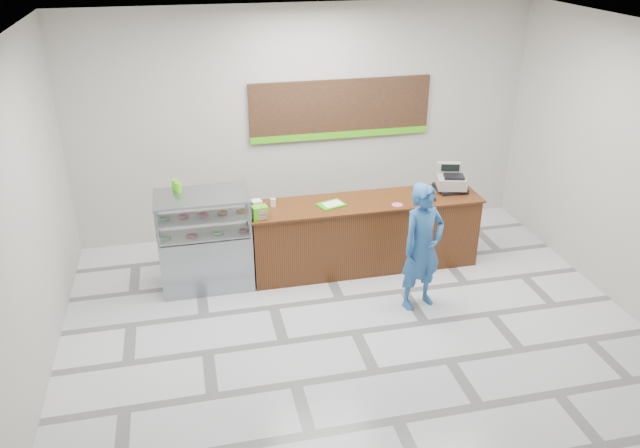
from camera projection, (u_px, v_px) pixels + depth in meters
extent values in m
plane|color=silver|center=(356.00, 332.00, 7.59)|extent=(7.00, 7.00, 0.00)
plane|color=#B7B2A8|center=(305.00, 123.00, 9.46)|extent=(7.00, 0.00, 7.00)
plane|color=silver|center=(365.00, 36.00, 6.06)|extent=(7.00, 7.00, 0.00)
cube|color=#552B12|center=(364.00, 235.00, 8.84)|extent=(3.20, 0.70, 1.00)
cube|color=#552B12|center=(365.00, 202.00, 8.62)|extent=(3.26, 0.76, 0.03)
cube|color=gray|center=(207.00, 258.00, 8.44)|extent=(1.20, 0.70, 0.80)
cube|color=white|center=(203.00, 215.00, 8.16)|extent=(1.20, 0.70, 0.50)
cube|color=gray|center=(201.00, 196.00, 8.04)|extent=(1.22, 0.72, 0.03)
cube|color=silver|center=(204.00, 230.00, 8.26)|extent=(1.14, 0.64, 0.02)
cube|color=silver|center=(203.00, 214.00, 8.15)|extent=(1.14, 0.64, 0.02)
torus|color=#8CDA86|center=(165.00, 235.00, 8.05)|extent=(0.15, 0.15, 0.05)
torus|color=#D45D83|center=(192.00, 233.00, 8.12)|extent=(0.15, 0.15, 0.05)
torus|color=#8CDA86|center=(217.00, 230.00, 8.19)|extent=(0.15, 0.15, 0.05)
torus|color=#D45D83|center=(243.00, 228.00, 8.25)|extent=(0.15, 0.15, 0.05)
torus|color=#8CDA86|center=(163.00, 214.00, 8.08)|extent=(0.15, 0.15, 0.05)
torus|color=#D45D83|center=(183.00, 212.00, 8.13)|extent=(0.15, 0.15, 0.05)
torus|color=#D45D83|center=(202.00, 210.00, 8.18)|extent=(0.15, 0.15, 0.05)
torus|color=#AE783B|center=(222.00, 208.00, 8.23)|extent=(0.15, 0.15, 0.05)
torus|color=#AE783B|center=(240.00, 207.00, 8.28)|extent=(0.15, 0.15, 0.05)
cube|color=black|center=(341.00, 109.00, 9.45)|extent=(2.80, 0.05, 0.90)
cube|color=#4AC113|center=(341.00, 135.00, 9.59)|extent=(2.80, 0.02, 0.10)
cube|color=black|center=(450.00, 188.00, 8.94)|extent=(0.40, 0.40, 0.06)
cube|color=gray|center=(451.00, 181.00, 8.90)|extent=(0.49, 0.51, 0.16)
cube|color=black|center=(454.00, 177.00, 8.78)|extent=(0.32, 0.27, 0.04)
cube|color=gray|center=(449.00, 168.00, 8.93)|extent=(0.35, 0.18, 0.16)
cube|color=black|center=(450.00, 168.00, 8.88)|extent=(0.25, 0.08, 0.10)
cube|color=black|center=(432.00, 198.00, 8.66)|extent=(0.10, 0.17, 0.04)
cube|color=#2FB809|center=(331.00, 205.00, 8.48)|extent=(0.41, 0.35, 0.02)
cube|color=white|center=(333.00, 204.00, 8.47)|extent=(0.30, 0.25, 0.00)
cube|color=white|center=(256.00, 204.00, 8.37)|extent=(0.15, 0.15, 0.11)
cylinder|color=silver|center=(273.00, 202.00, 8.43)|extent=(0.07, 0.07, 0.11)
cube|color=#4AC113|center=(260.00, 213.00, 8.06)|extent=(0.22, 0.16, 0.17)
cylinder|color=#D45D83|center=(397.00, 205.00, 8.49)|extent=(0.15, 0.15, 0.00)
cylinder|color=#4AC113|center=(175.00, 185.00, 8.17)|extent=(0.09, 0.09, 0.14)
cylinder|color=#4AC113|center=(178.00, 187.00, 8.11)|extent=(0.08, 0.08, 0.13)
imported|color=#265A97|center=(422.00, 247.00, 7.79)|extent=(0.70, 0.56, 1.68)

